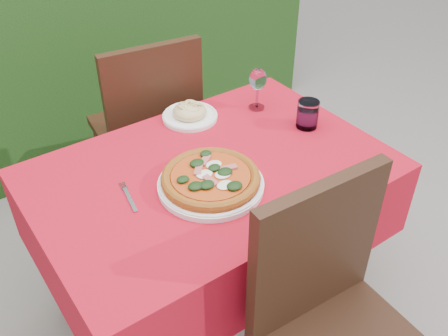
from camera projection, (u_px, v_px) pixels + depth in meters
ground at (214, 301)px, 2.23m from camera, size 60.00×60.00×0.00m
hedge at (49, 3)px, 2.70m from camera, size 3.20×0.55×1.78m
dining_table at (212, 200)px, 1.88m from camera, size 1.26×0.86×0.75m
chair_near at (334, 317)px, 1.48m from camera, size 0.48×0.48×1.01m
chair_far at (149, 122)px, 2.37m from camera, size 0.50×0.50×1.00m
pizza_plate at (211, 180)px, 1.68m from camera, size 0.44×0.44×0.07m
pasta_plate at (190, 113)px, 2.05m from camera, size 0.23×0.23×0.06m
water_glass at (307, 115)px, 1.98m from camera, size 0.09×0.09×0.11m
wine_glass at (258, 81)px, 2.05m from camera, size 0.07×0.07×0.18m
fork at (130, 200)px, 1.64m from camera, size 0.05×0.18×0.00m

